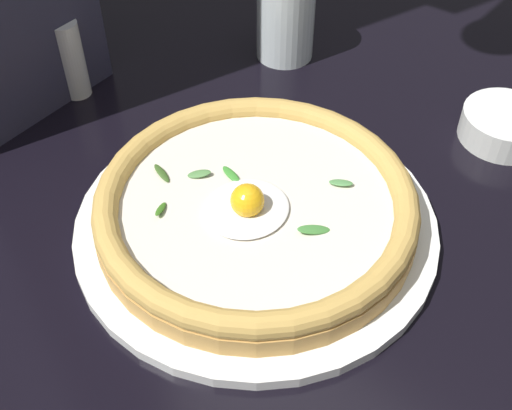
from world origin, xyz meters
TOP-DOWN VIEW (x-y plane):
  - ground_plane at (0.00, 0.00)m, footprint 2.40×2.40m
  - pizza_plate at (-0.03, -0.02)m, footprint 0.34×0.34m
  - pizza at (-0.03, -0.02)m, footprint 0.30×0.30m
  - side_bowl at (0.26, -0.12)m, footprint 0.10×0.10m
  - drinking_glass at (0.21, 0.17)m, footprint 0.07×0.07m
  - pepper_shaker at (-0.02, 0.28)m, footprint 0.03×0.03m

SIDE VIEW (x-z plane):
  - ground_plane at x=0.00m, z-range -0.03..0.00m
  - pizza_plate at x=-0.03m, z-range 0.00..0.01m
  - side_bowl at x=0.26m, z-range 0.00..0.03m
  - pizza at x=-0.03m, z-range 0.00..0.06m
  - pepper_shaker at x=-0.02m, z-range 0.00..0.09m
  - drinking_glass at x=0.21m, z-range -0.01..0.11m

